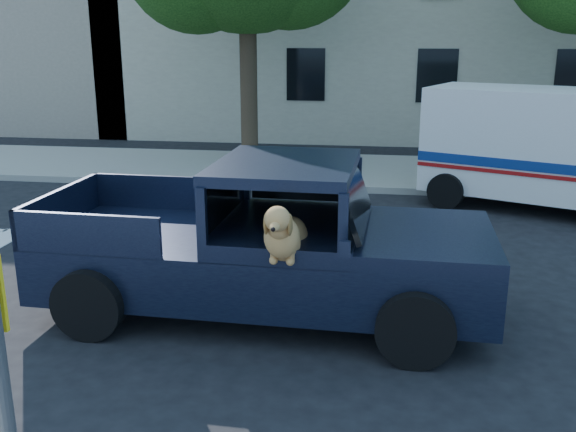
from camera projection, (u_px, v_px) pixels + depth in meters
name	position (u px, v px, depth m)	size (l,w,h in m)	color
ground	(423.00, 346.00, 7.30)	(120.00, 120.00, 0.00)	black
far_sidewalk	(403.00, 173.00, 16.03)	(60.00, 4.00, 0.15)	gray
lane_stripes	(539.00, 256.00, 10.25)	(21.60, 0.14, 0.01)	silver
building_main	(496.00, 0.00, 21.34)	(26.00, 6.00, 9.00)	beige
pickup_truck	(258.00, 263.00, 8.02)	(5.55, 2.88, 1.97)	black
mail_truck	(534.00, 157.00, 12.86)	(4.80, 3.55, 2.39)	silver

